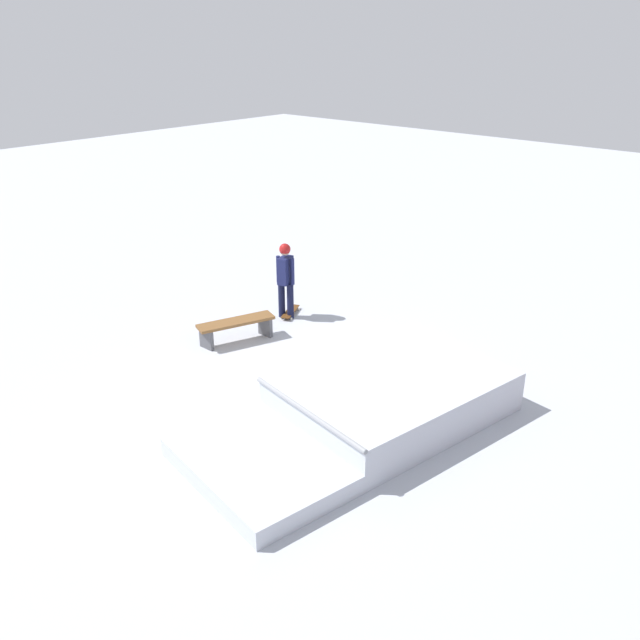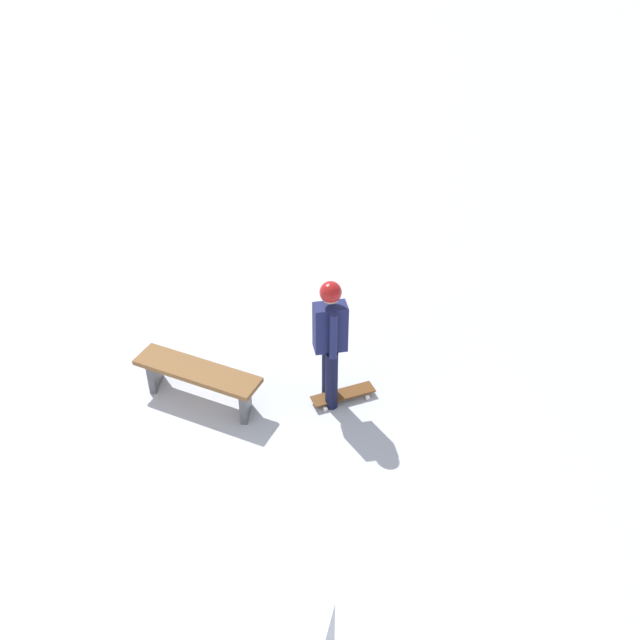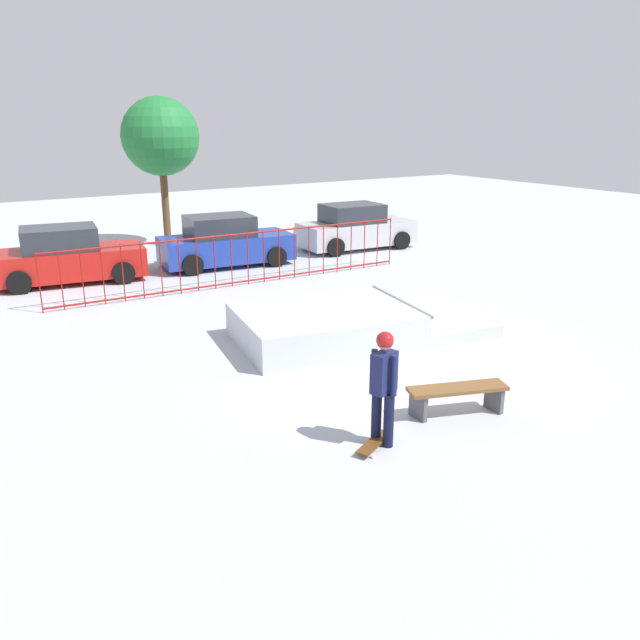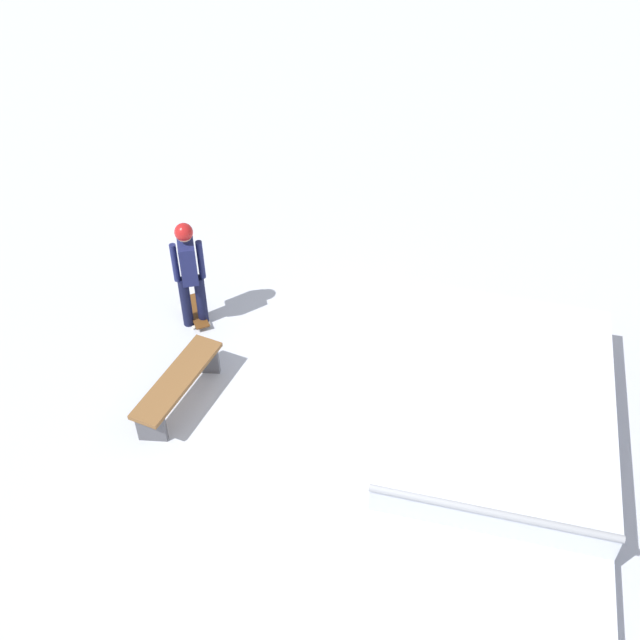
{
  "view_description": "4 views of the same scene",
  "coord_description": "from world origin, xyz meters",
  "px_view_note": "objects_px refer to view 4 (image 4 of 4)",
  "views": [
    {
      "loc": [
        7.44,
        6.94,
        5.95
      ],
      "look_at": [
        -1.12,
        -0.66,
        0.9
      ],
      "focal_mm": 37.12,
      "sensor_mm": 36.0,
      "label": 1
    },
    {
      "loc": [
        -2.71,
        3.84,
        5.97
      ],
      "look_at": [
        -2.12,
        -2.98,
        1.0
      ],
      "focal_mm": 40.04,
      "sensor_mm": 36.0,
      "label": 2
    },
    {
      "loc": [
        -7.51,
        -9.24,
        4.57
      ],
      "look_at": [
        -0.85,
        1.21,
        0.6
      ],
      "focal_mm": 35.92,
      "sensor_mm": 36.0,
      "label": 3
    },
    {
      "loc": [
        5.9,
        -0.27,
        7.32
      ],
      "look_at": [
        -1.43,
        -0.81,
        0.9
      ],
      "focal_mm": 42.49,
      "sensor_mm": 36.0,
      "label": 4
    }
  ],
  "objects_px": {
    "skater": "(189,268)",
    "skateboard": "(196,311)",
    "park_bench": "(178,384)",
    "skate_ramp": "(496,440)"
  },
  "relations": [
    {
      "from": "skater",
      "to": "park_bench",
      "type": "distance_m",
      "value": 1.72
    },
    {
      "from": "skate_ramp",
      "to": "park_bench",
      "type": "xyz_separation_m",
      "value": [
        -0.59,
        -3.96,
        0.04
      ]
    },
    {
      "from": "skater",
      "to": "park_bench",
      "type": "relative_size",
      "value": 1.05
    },
    {
      "from": "skater",
      "to": "park_bench",
      "type": "xyz_separation_m",
      "value": [
        1.59,
        0.12,
        -0.65
      ]
    },
    {
      "from": "skater",
      "to": "park_bench",
      "type": "height_order",
      "value": "skater"
    },
    {
      "from": "skater",
      "to": "skateboard",
      "type": "height_order",
      "value": "skater"
    },
    {
      "from": "skater",
      "to": "skateboard",
      "type": "xyz_separation_m",
      "value": [
        -0.16,
        -0.03,
        -0.93
      ]
    },
    {
      "from": "skater",
      "to": "skateboard",
      "type": "bearing_deg",
      "value": 176.26
    },
    {
      "from": "skate_ramp",
      "to": "park_bench",
      "type": "height_order",
      "value": "skate_ramp"
    },
    {
      "from": "skate_ramp",
      "to": "skater",
      "type": "bearing_deg",
      "value": -108.34
    }
  ]
}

